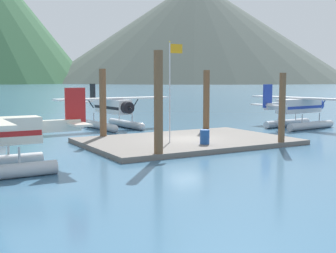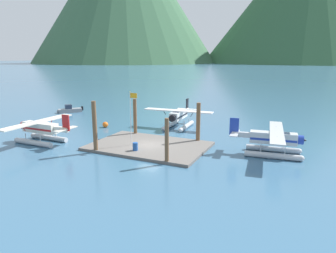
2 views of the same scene
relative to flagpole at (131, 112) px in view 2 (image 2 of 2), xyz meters
name	(u,v)px [view 2 (image 2 of 2)]	position (x,y,z in m)	size (l,w,h in m)	color
ground_plane	(149,147)	(1.72, 0.91, -4.19)	(1200.00, 1200.00, 0.00)	#38607F
dock_platform	(149,146)	(1.72, 0.91, -4.04)	(13.38, 8.98, 0.30)	#66605B
piling_near_left	(95,127)	(-2.71, -3.28, -1.31)	(0.48, 0.48, 5.76)	brown
piling_near_right	(167,141)	(6.05, -3.37, -1.87)	(0.41, 0.41, 4.65)	brown
piling_far_left	(135,117)	(-2.57, 5.02, -1.71)	(0.47, 0.47, 4.97)	brown
piling_far_right	(198,123)	(6.27, 5.23, -1.70)	(0.51, 0.51, 4.97)	brown
flagpole	(131,112)	(0.00, 0.00, 0.00)	(0.95, 0.10, 6.28)	silver
fuel_drum	(135,147)	(1.40, -1.64, -3.45)	(0.62, 0.62, 0.88)	#1E4C99
mooring_buoy	(105,125)	(-9.11, 7.17, -3.77)	(0.85, 0.85, 0.85)	orange
seaplane_white_bow_centre	(179,117)	(0.94, 11.67, -2.61)	(10.47, 7.97, 3.84)	#B7BABF
seaplane_silver_stbd_fwd	(273,141)	(15.24, 3.95, -2.61)	(7.95, 10.49, 3.84)	#B7BABF
seaplane_cream_port_aft	(40,130)	(-11.31, -2.99, -2.61)	(7.98, 10.41, 3.84)	#B7BABF
boat_grey_open_west	(69,110)	(-22.83, 14.53, -3.70)	(3.80, 4.21, 1.50)	gray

